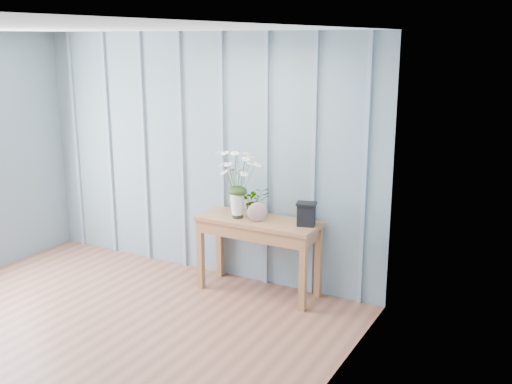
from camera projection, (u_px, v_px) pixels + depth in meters
The scene contains 7 objects.
ground at pixel (44, 365), 4.58m from camera, with size 4.50×4.50×0.00m, color brown.
room_shell at pixel (110, 94), 4.87m from camera, with size 4.00×4.50×2.50m.
sideboard at pixel (258, 230), 5.76m from camera, with size 1.20×0.45×0.75m.
daisy_vase at pixel (237, 174), 5.67m from camera, with size 0.48×0.37×0.68m.
spider_plant at pixel (256, 201), 5.80m from camera, with size 0.27×0.23×0.30m, color #1F3511.
felt_disc_vessel at pixel (257, 212), 5.63m from camera, with size 0.19×0.05×0.19m, color #834C54.
carved_box at pixel (306, 214), 5.50m from camera, with size 0.21×0.18×0.22m.
Camera 1 is at (3.38, -2.84, 2.43)m, focal length 42.00 mm.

